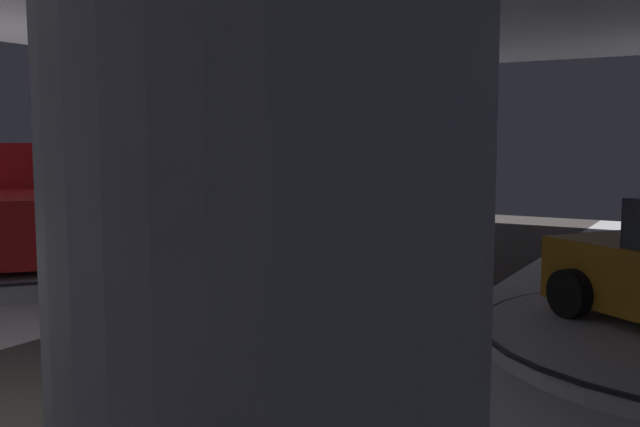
% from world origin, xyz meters
% --- Properties ---
extents(column_left, '(1.13, 1.13, 5.50)m').
position_xyz_m(column_left, '(-4.59, 9.05, 2.75)').
color(column_left, silver).
rests_on(column_left, ground).
extents(column_right, '(1.45, 1.45, 5.50)m').
position_xyz_m(column_right, '(4.58, -1.54, 2.75)').
color(column_right, silver).
rests_on(column_right, ground).
extents(display_platform_mid_left, '(5.68, 5.68, 0.37)m').
position_xyz_m(display_platform_mid_left, '(-6.42, 5.69, 0.20)').
color(display_platform_mid_left, '#B7B7BC').
rests_on(display_platform_mid_left, ground).
extents(pickup_truck_mid_left, '(5.36, 5.09, 2.30)m').
position_xyz_m(pickup_truck_mid_left, '(-6.66, 5.90, 1.30)').
color(pickup_truck_mid_left, red).
rests_on(pickup_truck_mid_left, display_platform_mid_left).
extents(display_platform_deep_left, '(5.10, 5.10, 0.26)m').
position_xyz_m(display_platform_deep_left, '(-6.18, 18.45, 0.15)').
color(display_platform_deep_left, '#333338').
rests_on(display_platform_deep_left, ground).
extents(display_car_deep_left, '(4.56, 3.57, 1.71)m').
position_xyz_m(display_car_deep_left, '(-6.21, 18.46, 1.03)').
color(display_car_deep_left, black).
rests_on(display_car_deep_left, display_platform_deep_left).
extents(visitor_walking_near, '(0.32, 0.32, 1.59)m').
position_xyz_m(visitor_walking_near, '(-1.30, 11.95, 0.91)').
color(visitor_walking_near, black).
rests_on(visitor_walking_near, ground).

